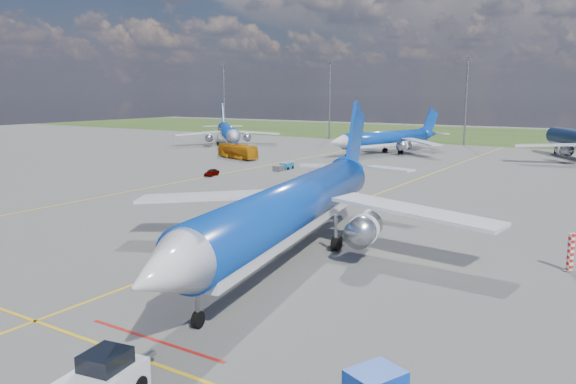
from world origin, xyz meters
The scene contains 13 objects.
ground centered at (0.00, 0.00, 0.00)m, with size 400.00×400.00×0.00m, color #545452.
grass_strip centered at (0.00, 150.00, 0.00)m, with size 400.00×80.00×0.01m, color #2D4719.
taxiway_lines centered at (0.17, 27.70, 0.01)m, with size 60.25×160.00×0.02m.
floodlight_masts centered at (10.00, 110.00, 12.56)m, with size 202.20×0.50×22.70m.
warning_post centered at (26.00, 8.00, 1.50)m, with size 0.50×0.50×3.00m, color red.
bg_jet_nw centered at (-60.18, 74.36, 0.00)m, with size 29.94×39.29×10.29m, color #0B3BA2, non-canonical shape.
bg_jet_nnw centered at (-19.07, 79.29, 0.00)m, with size 28.34×37.20×9.74m, color #0B3BA2, non-canonical shape.
main_airliner centered at (5.88, -0.08, 0.00)m, with size 35.74×46.90×12.28m, color #0B3BA2, non-canonical shape.
pushback_tug centered at (10.61, -23.87, 0.88)m, with size 3.10×6.52×2.17m.
apron_bus centered at (-41.35, 53.78, 1.53)m, with size 2.57×11.00×3.06m, color #C8790B.
service_car_a centered at (-29.88, 31.84, 0.59)m, with size 1.39×3.46×1.18m, color #999999.
service_car_b centered at (-13.19, 39.97, 0.68)m, with size 2.27×4.92×1.37m, color #999999.
baggage_tug_c centered at (-23.93, 44.65, 0.55)m, with size 1.62×5.30×1.18m.
Camera 1 is at (30.00, -38.72, 13.57)m, focal length 35.00 mm.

